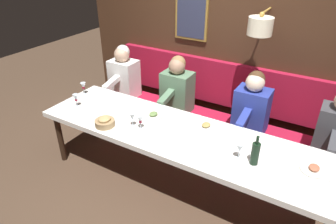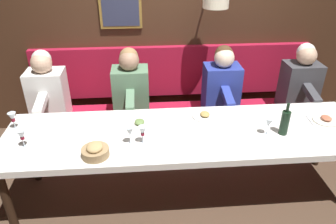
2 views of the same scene
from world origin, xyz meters
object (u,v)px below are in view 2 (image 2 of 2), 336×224
wine_glass_1 (22,135)px  wine_glass_2 (13,118)px  wine_glass_0 (142,132)px  wine_glass_3 (269,123)px  diner_middle (131,85)px  diner_near (222,82)px  diner_nearest (301,80)px  wine_glass_4 (130,132)px  dining_table (187,137)px  bread_bowl (95,151)px  diner_far (47,88)px  wine_bottle (285,122)px

wine_glass_1 → wine_glass_2: bearing=29.6°
wine_glass_2 → wine_glass_1: bearing=-150.4°
wine_glass_0 → wine_glass_3: 1.09m
diner_middle → diner_near: bearing=-90.0°
diner_nearest → wine_glass_3: size_ratio=4.82×
wine_glass_1 → wine_glass_4: (-0.02, -0.88, 0.00)m
dining_table → diner_middle: 1.03m
dining_table → diner_middle: diner_middle is taller
diner_nearest → wine_glass_4: size_ratio=4.82×
diner_near → wine_glass_4: bearing=135.4°
diner_middle → wine_glass_0: size_ratio=4.82×
bread_bowl → diner_far: bearing=29.1°
wine_glass_0 → wine_glass_3: size_ratio=1.00×
diner_nearest → wine_glass_1: diner_nearest is taller
bread_bowl → dining_table: bearing=-69.1°
diner_middle → wine_glass_1: (-1.01, 0.86, 0.04)m
diner_nearest → diner_near: bearing=90.0°
diner_far → wine_glass_4: 1.39m
diner_far → wine_glass_0: size_ratio=4.82×
wine_glass_3 → wine_bottle: 0.15m
diner_nearest → diner_far: same height
dining_table → diner_near: diner_near is taller
wine_glass_3 → wine_glass_1: bearing=90.6°
bread_bowl → wine_bottle: bearing=-83.1°
dining_table → wine_bottle: 0.86m
wine_glass_4 → diner_middle: bearing=1.0°
diner_middle → bread_bowl: bearing=167.7°
wine_glass_4 → wine_glass_2: bearing=72.7°
diner_far → wine_glass_0: bearing=-134.9°
wine_glass_1 → wine_glass_4: 0.88m
diner_near → wine_glass_3: diner_near is taller
dining_table → wine_glass_0: 0.46m
dining_table → wine_glass_3: wine_glass_3 is taller
wine_bottle → wine_glass_2: bearing=83.4°
diner_middle → wine_glass_1: diner_middle is taller
wine_bottle → diner_near: bearing=18.3°
diner_middle → wine_glass_0: diner_middle is taller
wine_glass_1 → bread_bowl: (-0.17, -0.60, -0.07)m
dining_table → diner_nearest: (0.88, -1.45, 0.13)m
diner_middle → wine_glass_3: (-0.99, -1.21, 0.04)m
wine_glass_4 → wine_bottle: size_ratio=0.55×
diner_near → wine_glass_2: 2.19m
diner_nearest → bread_bowl: size_ratio=3.60×
wine_glass_0 → diner_far: bearing=45.1°
dining_table → wine_glass_1: wine_glass_1 is taller
wine_glass_0 → wine_bottle: 1.24m
wine_bottle → diner_far: bearing=66.6°
diner_nearest → diner_near: same height
wine_glass_4 → wine_glass_0: bearing=-90.2°
wine_glass_4 → wine_glass_1: bearing=88.5°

